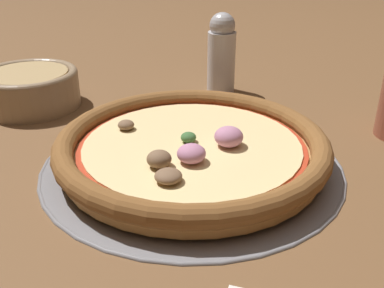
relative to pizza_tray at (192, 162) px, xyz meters
The scene contains 5 objects.
ground_plane 0.00m from the pizza_tray, ahead, with size 3.00×3.00×0.00m, color brown.
pizza_tray is the anchor object (origin of this frame).
pizza 0.02m from the pizza_tray, 137.28° to the left, with size 0.30×0.30×0.04m.
bowl_near 0.30m from the pizza_tray, 10.74° to the left, with size 0.14×0.14×0.05m.
pepper_shaker 0.26m from the pizza_tray, 52.58° to the right, with size 0.04×0.04×0.12m.
Camera 1 is at (-0.33, 0.29, 0.24)m, focal length 42.00 mm.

